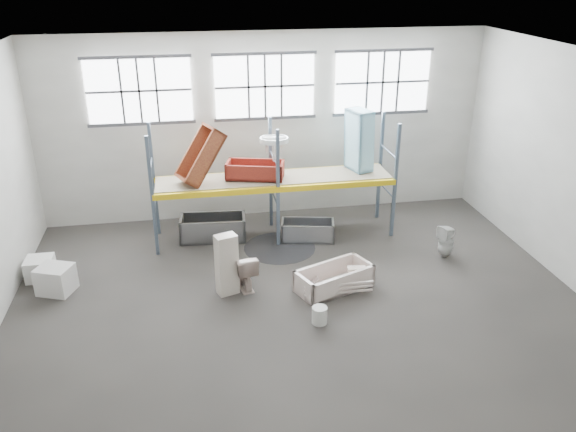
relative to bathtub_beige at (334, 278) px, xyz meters
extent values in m
cube|color=#433E39|center=(-0.86, -0.57, -0.30)|extent=(12.00, 10.00, 0.10)
cube|color=silver|center=(-0.86, -0.57, 4.80)|extent=(12.00, 10.00, 0.10)
cube|color=#A29F96|center=(-0.86, 4.48, 2.25)|extent=(12.00, 0.10, 5.00)
cube|color=#B7B4A8|center=(-0.86, -5.62, 2.25)|extent=(12.00, 0.10, 5.00)
cube|color=white|center=(-4.06, 4.37, 3.35)|extent=(2.60, 0.04, 1.60)
cube|color=white|center=(-0.86, 4.37, 3.35)|extent=(2.60, 0.04, 1.60)
cube|color=white|center=(2.34, 4.37, 3.35)|extent=(2.60, 0.04, 1.60)
cube|color=slate|center=(-3.86, 2.33, 1.25)|extent=(0.08, 0.08, 3.00)
cube|color=slate|center=(-3.86, 3.53, 1.25)|extent=(0.08, 0.08, 3.00)
cube|color=slate|center=(-0.86, 2.33, 1.25)|extent=(0.08, 0.08, 3.00)
cube|color=slate|center=(-0.86, 3.53, 1.25)|extent=(0.08, 0.08, 3.00)
cube|color=slate|center=(2.14, 2.33, 1.25)|extent=(0.08, 0.08, 3.00)
cube|color=slate|center=(2.14, 3.53, 1.25)|extent=(0.08, 0.08, 3.00)
cube|color=yellow|center=(-0.86, 2.33, 1.25)|extent=(6.00, 0.10, 0.14)
cube|color=yellow|center=(-0.86, 3.53, 1.25)|extent=(6.00, 0.10, 0.14)
cube|color=gray|center=(-0.86, 2.93, 1.33)|extent=(5.90, 1.10, 0.03)
cylinder|color=black|center=(-0.86, 2.13, -0.24)|extent=(1.80, 1.80, 0.00)
cube|color=beige|center=(0.50, -0.01, 0.03)|extent=(0.42, 0.25, 0.38)
imported|color=beige|center=(-0.58, 0.11, -0.09)|extent=(0.56, 0.56, 0.17)
imported|color=beige|center=(-1.93, 0.39, 0.17)|extent=(0.61, 0.89, 0.83)
cube|color=beige|center=(-2.31, 0.22, 0.44)|extent=(0.51, 0.42, 1.38)
imported|color=silver|center=(3.03, 0.98, 0.16)|extent=(0.48, 0.48, 0.82)
imported|color=silver|center=(-0.87, 2.81, 1.85)|extent=(0.76, 0.62, 0.63)
cylinder|color=beige|center=(-0.61, -1.25, -0.07)|extent=(0.39, 0.39, 0.36)
cube|color=beige|center=(-5.97, 0.92, 0.06)|extent=(0.88, 0.82, 0.60)
cube|color=silver|center=(-6.43, 1.59, 0.00)|extent=(0.59, 0.59, 0.49)
camera|label=1|loc=(-2.93, -10.68, 6.40)|focal=36.17mm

